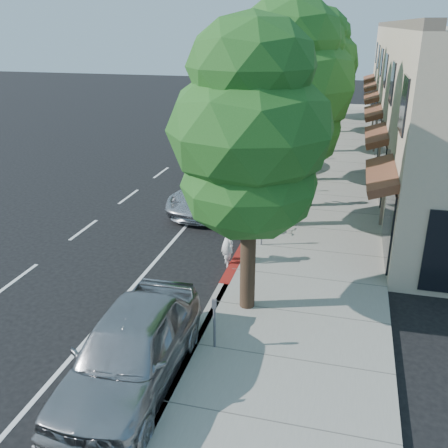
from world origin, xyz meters
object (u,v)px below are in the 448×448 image
(pedestrian, at_px, (302,183))
(white_pickup, at_px, (272,122))
(street_tree_0, at_px, (250,135))
(near_car_a, at_px, (130,350))
(bicycle, at_px, (241,221))
(dark_suv_far, at_px, (291,114))
(street_tree_2, at_px, (304,80))
(street_tree_3, at_px, (316,62))
(street_tree_5, at_px, (328,66))
(street_tree_4, at_px, (323,60))
(dark_sedan, at_px, (275,158))
(street_tree_1, at_px, (286,90))
(cyclist, at_px, (228,240))
(silver_suv, at_px, (212,192))

(pedestrian, bearing_deg, white_pickup, -77.15)
(street_tree_0, distance_m, near_car_a, 5.52)
(bicycle, distance_m, dark_suv_far, 22.21)
(street_tree_2, relative_size, street_tree_3, 0.95)
(street_tree_0, xyz_separation_m, street_tree_3, (-0.00, 18.00, 0.43))
(street_tree_5, distance_m, pedestrian, 21.73)
(street_tree_4, bearing_deg, street_tree_0, -90.00)
(street_tree_0, height_order, white_pickup, street_tree_0)
(near_car_a, bearing_deg, dark_sedan, 87.39)
(street_tree_5, distance_m, dark_suv_far, 4.97)
(dark_suv_far, bearing_deg, near_car_a, -81.69)
(street_tree_2, bearing_deg, street_tree_0, -90.00)
(street_tree_1, bearing_deg, street_tree_3, 90.00)
(street_tree_4, bearing_deg, cyclist, -93.05)
(bicycle, xyz_separation_m, silver_suv, (-1.80, 2.50, 0.18))
(bicycle, bearing_deg, near_car_a, -179.57)
(silver_suv, bearing_deg, street_tree_1, -20.83)
(silver_suv, bearing_deg, near_car_a, -78.01)
(street_tree_5, relative_size, dark_sedan, 1.52)
(street_tree_1, bearing_deg, near_car_a, -100.45)
(bicycle, relative_size, near_car_a, 0.42)
(cyclist, bearing_deg, dark_sedan, -26.15)
(cyclist, bearing_deg, silver_suv, -6.16)
(street_tree_5, xyz_separation_m, dark_suv_far, (-2.31, -2.82, -3.38))
(street_tree_5, relative_size, cyclist, 4.02)
(silver_suv, distance_m, white_pickup, 15.47)
(silver_suv, height_order, white_pickup, white_pickup)
(white_pickup, bearing_deg, dark_suv_far, 80.35)
(street_tree_3, distance_m, dark_suv_far, 10.44)
(street_tree_2, relative_size, street_tree_5, 1.12)
(street_tree_1, xyz_separation_m, pedestrian, (0.49, 2.49, -4.02))
(street_tree_1, bearing_deg, dark_sedan, 100.57)
(bicycle, bearing_deg, dark_suv_far, 6.09)
(street_tree_3, bearing_deg, street_tree_1, -90.00)
(street_tree_4, distance_m, pedestrian, 15.99)
(street_tree_0, xyz_separation_m, silver_suv, (-3.10, 7.50, -4.03))
(street_tree_0, bearing_deg, street_tree_1, 90.00)
(street_tree_1, relative_size, cyclist, 4.71)
(bicycle, bearing_deg, street_tree_0, -161.95)
(street_tree_2, distance_m, near_car_a, 16.10)
(silver_suv, bearing_deg, cyclist, -63.68)
(bicycle, relative_size, white_pickup, 0.35)
(street_tree_3, bearing_deg, silver_suv, -106.45)
(street_tree_1, bearing_deg, street_tree_2, 90.00)
(street_tree_5, relative_size, silver_suv, 1.33)
(cyclist, distance_m, silver_suv, 5.38)
(street_tree_0, height_order, street_tree_2, street_tree_2)
(street_tree_1, distance_m, street_tree_5, 24.02)
(street_tree_5, distance_m, cyclist, 27.73)
(street_tree_3, relative_size, bicycle, 3.92)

